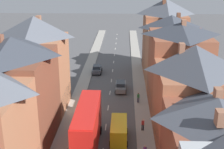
# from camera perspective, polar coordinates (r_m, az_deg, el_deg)

# --- Properties ---
(pavement_left) EXTENTS (2.20, 104.00, 0.14)m
(pavement_left) POSITION_cam_1_polar(r_m,az_deg,el_deg) (55.32, -5.57, -2.40)
(pavement_left) COLOR #A8A399
(pavement_left) RESTS_ON ground
(pavement_right) EXTENTS (2.20, 104.00, 0.14)m
(pavement_right) POSITION_cam_1_polar(r_m,az_deg,el_deg) (54.89, 5.05, -2.56)
(pavement_right) COLOR #A8A399
(pavement_right) RESTS_ON ground
(centre_line_dashes) EXTENTS (0.14, 97.80, 0.01)m
(centre_line_dashes) POSITION_cam_1_polar(r_m,az_deg,el_deg) (53.04, -0.38, -3.35)
(centre_line_dashes) COLOR silver
(centre_line_dashes) RESTS_ON ground
(terrace_row_right) EXTENTS (8.00, 65.13, 14.54)m
(terrace_row_right) POSITION_cam_1_polar(r_m,az_deg,el_deg) (37.82, 14.15, -3.40)
(terrace_row_right) COLOR #935138
(terrace_row_right) RESTS_ON ground
(double_decker_bus_lead) EXTENTS (2.74, 10.80, 5.30)m
(double_decker_bus_lead) POSITION_cam_1_polar(r_m,az_deg,el_deg) (36.56, -4.53, -9.50)
(double_decker_bus_lead) COLOR red
(double_decker_bus_lead) RESTS_ON ground
(car_near_blue) EXTENTS (1.90, 4.44, 1.70)m
(car_near_blue) POSITION_cam_1_polar(r_m,az_deg,el_deg) (53.56, 1.59, -2.15)
(car_near_blue) COLOR gray
(car_near_blue) RESTS_ON ground
(car_near_silver) EXTENTS (1.90, 4.26, 1.70)m
(car_near_silver) POSITION_cam_1_polar(r_m,az_deg,el_deg) (42.36, -5.36, -8.27)
(car_near_silver) COLOR #4C515B
(car_near_silver) RESTS_ON ground
(car_parked_left_a) EXTENTS (1.90, 4.13, 1.63)m
(car_parked_left_a) POSITION_cam_1_polar(r_m,az_deg,el_deg) (62.70, -2.76, 1.03)
(car_parked_left_a) COLOR #4C515B
(car_parked_left_a) RESTS_ON ground
(delivery_van) EXTENTS (2.20, 5.20, 2.41)m
(delivery_van) POSITION_cam_1_polar(r_m,az_deg,el_deg) (38.78, 1.26, -10.13)
(delivery_van) COLOR yellow
(delivery_van) RESTS_ON ground
(pedestrian_far_left) EXTENTS (0.36, 0.22, 1.61)m
(pedestrian_far_left) POSITION_cam_1_polar(r_m,az_deg,el_deg) (40.94, 5.66, -9.03)
(pedestrian_far_left) COLOR #23232D
(pedestrian_far_left) RESTS_ON pavement_right
(pedestrian_far_right) EXTENTS (0.36, 0.22, 1.61)m
(pedestrian_far_right) POSITION_cam_1_polar(r_m,az_deg,el_deg) (48.84, 4.83, -4.16)
(pedestrian_far_right) COLOR #3D4256
(pedestrian_far_right) RESTS_ON pavement_right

